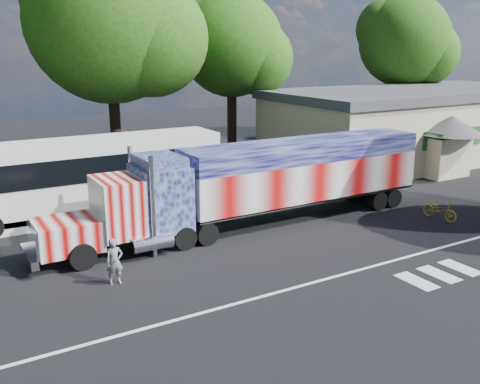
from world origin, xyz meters
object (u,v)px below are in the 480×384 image
woman (114,262)px  bicycle (440,210)px  tree_ne_a (233,46)px  semi_truck (263,181)px  tree_far_ne (406,41)px  tree_n_mid (112,21)px  coach_bus (91,176)px

woman → bicycle: bearing=0.2°
bicycle → tree_ne_a: bearing=88.2°
semi_truck → tree_far_ne: size_ratio=1.54×
semi_truck → tree_n_mid: bearing=100.4°
semi_truck → tree_ne_a: bearing=65.0°
woman → tree_ne_a: bearing=52.9°
semi_truck → woman: (-8.10, -2.86, -1.29)m
tree_n_mid → tree_ne_a: (9.31, 1.19, -1.47)m
semi_truck → woman: size_ratio=11.57×
tree_ne_a → coach_bus: bearing=-146.2°
semi_truck → tree_ne_a: size_ratio=1.60×
semi_truck → woman: 8.68m
bicycle → semi_truck: bearing=149.5°
semi_truck → coach_bus: (-6.46, 5.73, -0.15)m
bicycle → tree_n_mid: (-10.35, 17.19, 9.23)m
woman → tree_n_mid: size_ratio=0.11×
woman → tree_ne_a: 24.17m
semi_truck → coach_bus: bearing=138.4°
woman → tree_far_ne: bearing=30.7°
coach_bus → woman: 8.82m
coach_bus → bicycle: size_ratio=7.02×
coach_bus → bicycle: 17.25m
tree_n_mid → tree_far_ne: bearing=-0.3°
tree_ne_a → tree_far_ne: bearing=-4.7°
woman → tree_ne_a: size_ratio=0.14×
bicycle → tree_ne_a: tree_ne_a is taller
semi_truck → tree_far_ne: 27.42m
tree_far_ne → tree_ne_a: (-16.25, 1.34, -0.36)m
bicycle → tree_far_ne: 24.25m
coach_bus → woman: bearing=-100.8°
woman → semi_truck: bearing=22.8°
bicycle → tree_n_mid: bearing=116.0°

